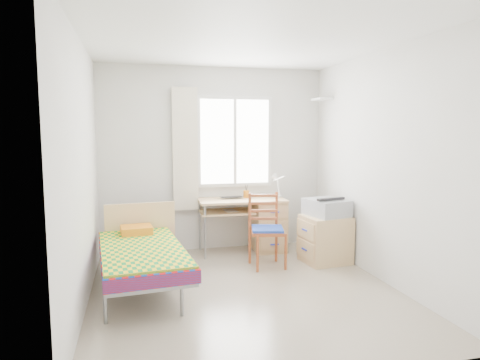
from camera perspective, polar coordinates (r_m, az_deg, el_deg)
name	(u,v)px	position (r m, az deg, el deg)	size (l,w,h in m)	color
floor	(245,291)	(4.73, 0.63, -14.52)	(3.50, 3.50, 0.00)	#BCAD93
ceiling	(245,41)	(4.51, 0.67, 18.05)	(3.50, 3.50, 0.00)	white
wall_back	(214,159)	(6.14, -3.47, 2.78)	(3.20, 3.20, 0.00)	silver
wall_left	(82,174)	(4.32, -20.36, 0.82)	(3.50, 3.50, 0.00)	silver
wall_right	(382,167)	(5.08, 18.41, 1.68)	(3.50, 3.50, 0.00)	silver
window	(235,142)	(6.17, -0.69, 5.13)	(1.10, 0.04, 1.30)	white
curtain	(185,149)	(6.00, -7.32, 4.09)	(0.35, 0.05, 1.70)	white
floating_shelf	(322,99)	(6.26, 10.86, 10.53)	(0.20, 0.32, 0.03)	white
bed	(142,252)	(4.86, -12.97, -9.31)	(1.02, 1.91, 0.79)	gray
desk	(264,222)	(6.13, 3.17, -5.62)	(1.23, 0.60, 0.75)	tan
chair	(267,225)	(5.43, 3.59, -6.02)	(0.48, 0.48, 0.93)	#95381C
cabinet	(325,239)	(5.71, 11.28, -7.73)	(0.61, 0.55, 0.61)	tan
printer	(327,207)	(5.67, 11.48, -3.54)	(0.55, 0.60, 0.22)	#9E9FA5
laptop	(232,198)	(6.00, -1.03, -2.43)	(0.32, 0.20, 0.03)	black
pen_cup	(246,194)	(6.11, 0.83, -1.89)	(0.08, 0.08, 0.10)	orange
task_lamp	(277,182)	(6.04, 4.98, -0.32)	(0.21, 0.31, 0.37)	white
book	(225,211)	(5.96, -2.01, -4.21)	(0.16, 0.22, 0.02)	gray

